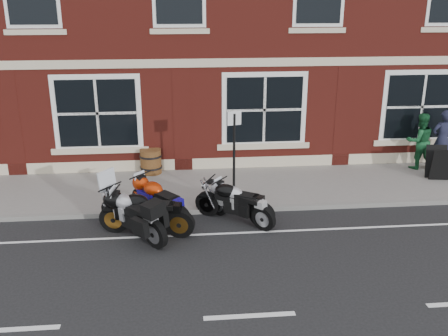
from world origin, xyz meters
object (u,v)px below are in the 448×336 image
Objects in this scene: pedestrian_left at (442,140)px; parking_sign at (234,152)px; moto_touring_silver at (132,212)px; moto_sport_red at (161,199)px; moto_sport_black at (145,211)px; moto_sport_silver at (240,202)px; barrel_planter at (151,161)px; pedestrian_right at (420,141)px; a_board_sign at (439,163)px; moto_naked_black at (233,200)px.

pedestrian_left is 0.75× the size of parking_sign.
moto_touring_silver is 0.96× the size of moto_sport_red.
moto_sport_black is 1.46× the size of moto_sport_silver.
moto_touring_silver is at bearing -169.99° from moto_sport_red.
barrel_planter is (-0.04, 3.94, -0.09)m from moto_sport_black.
pedestrian_right is (8.27, 3.64, 0.41)m from moto_sport_black.
parking_sign is (-6.21, -1.41, 0.94)m from a_board_sign.
pedestrian_right is 2.35× the size of barrel_planter.
moto_sport_silver is at bearing -30.56° from moto_touring_silver.
a_board_sign is at bearing -25.46° from moto_sport_silver.
moto_touring_silver is at bearing 147.08° from moto_sport_silver.
pedestrian_left is (6.82, 2.95, 0.51)m from moto_naked_black.
parking_sign reaches higher than pedestrian_right.
barrel_planter is (-0.38, 3.27, -0.09)m from moto_sport_red.
moto_sport_black is (-0.35, -0.67, 0.01)m from moto_sport_red.
a_board_sign is at bearing -1.42° from parking_sign.
moto_sport_silver is (1.92, -0.19, -0.06)m from moto_sport_red.
pedestrian_left is 7.14m from parking_sign.
barrel_planter is (-2.30, 3.47, -0.03)m from moto_sport_silver.
moto_touring_silver is at bearing 22.34° from pedestrian_right.
moto_naked_black is 6.62m from a_board_sign.
moto_sport_silver is 4.16m from barrel_planter.
parking_sign is (2.23, -2.75, 1.06)m from barrel_planter.
parking_sign is (-6.07, -2.44, 0.56)m from pedestrian_right.
moto_sport_silver is 1.54× the size of a_board_sign.
moto_naked_black is at bearing 25.52° from pedestrian_right.
moto_sport_red is at bearing 129.64° from moto_sport_silver.
moto_sport_red is 0.75m from moto_sport_black.
a_board_sign reaches higher than moto_sport_black.
moto_sport_black is at bearing 137.00° from moto_naked_black.
moto_naked_black is at bearing -57.64° from barrel_planter.
moto_sport_silver is 0.82× the size of moto_naked_black.
pedestrian_right is (7.92, 2.97, 0.42)m from moto_sport_red.
moto_sport_red is 9.05m from pedestrian_left.
moto_naked_black is at bearing 25.75° from pedestrian_left.
moto_sport_silver is 0.81× the size of pedestrian_left.
moto_sport_red is (0.64, 0.72, -0.02)m from moto_touring_silver.
parking_sign reaches higher than a_board_sign.
moto_touring_silver reaches higher than moto_sport_red.
pedestrian_right is 6.57m from parking_sign.
moto_touring_silver is 0.30m from moto_sport_black.
pedestrian_left is 0.67m from pedestrian_right.
moto_touring_silver reaches higher than moto_sport_black.
moto_sport_black is 1.19× the size of pedestrian_left.
pedestrian_left is 1.14m from a_board_sign.
moto_sport_silver is 7.35m from pedestrian_left.
moto_touring_silver is at bearing 23.51° from pedestrian_left.
moto_sport_black is at bearing -155.87° from moto_sport_red.
moto_naked_black is 1.06× the size of pedestrian_right.
barrel_planter is at bearing 78.96° from moto_sport_silver.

